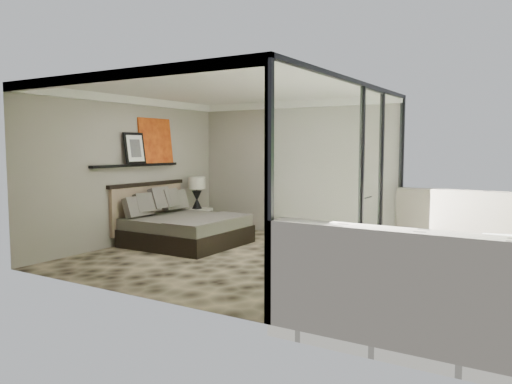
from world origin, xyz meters
The scene contains 14 objects.
floor centered at (0.00, 0.00, 0.00)m, with size 5.00×5.00×0.00m, color black.
ceiling centered at (0.00, 0.00, 2.79)m, with size 4.50×5.00×0.02m, color silver.
back_wall centered at (0.00, 2.49, 1.40)m, with size 4.50×0.02×2.80m, color gray.
left_wall centered at (-2.24, 0.00, 1.40)m, with size 0.02×5.00×2.80m, color gray.
glass_wall centered at (2.25, 0.00, 1.40)m, with size 0.08×5.00×2.80m, color white.
terrace_slab centered at (3.75, 0.00, -0.06)m, with size 3.00×5.00×0.12m, color beige.
picture_ledge centered at (-2.18, 0.10, 1.50)m, with size 0.12×2.20×0.05m, color black.
bed centered at (-1.32, 0.40, 0.33)m, with size 1.99×1.93×1.10m.
nightstand centered at (-1.94, 1.62, 0.26)m, with size 0.53×0.53×0.53m, color black.
table_lamp centered at (-1.90, 1.59, 0.96)m, with size 0.38×0.38×0.69m.
abstract_canvas centered at (-2.19, 0.66, 1.97)m, with size 0.04×0.90×0.90m, color #B5160F.
framed_print centered at (-2.14, 0.02, 1.82)m, with size 0.03×0.50×0.60m, color black.
ottoman centered at (4.09, 1.40, 0.25)m, with size 0.50×0.50×0.50m, color white.
lounger centered at (3.01, -0.14, 0.18)m, with size 0.99×1.55×0.56m.
Camera 1 is at (4.79, -6.89, 1.86)m, focal length 35.00 mm.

